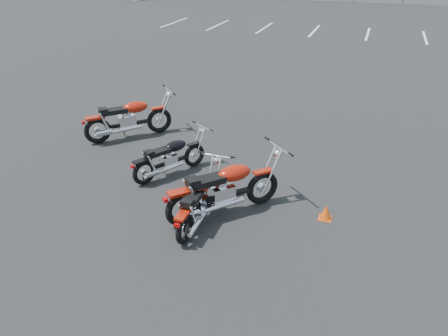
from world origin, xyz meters
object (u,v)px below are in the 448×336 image
(motorcycle_front_red, at_px, (128,119))
(motorcycle_rear_red, at_px, (224,189))
(motorcycle_third_red, at_px, (199,201))
(motorcycle_second_black, at_px, (170,157))

(motorcycle_front_red, xyz_separation_m, motorcycle_rear_red, (3.56, -2.62, 0.01))
(motorcycle_third_red, xyz_separation_m, motorcycle_rear_red, (0.35, 0.38, 0.10))
(motorcycle_second_black, bearing_deg, motorcycle_front_red, 141.35)
(motorcycle_second_black, height_order, motorcycle_rear_red, motorcycle_rear_red)
(motorcycle_rear_red, bearing_deg, motorcycle_third_red, -132.48)
(motorcycle_second_black, relative_size, motorcycle_third_red, 0.93)
(motorcycle_second_black, height_order, motorcycle_third_red, motorcycle_third_red)
(motorcycle_front_red, distance_m, motorcycle_second_black, 2.45)
(motorcycle_second_black, relative_size, motorcycle_rear_red, 0.88)
(motorcycle_third_red, distance_m, motorcycle_rear_red, 0.52)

